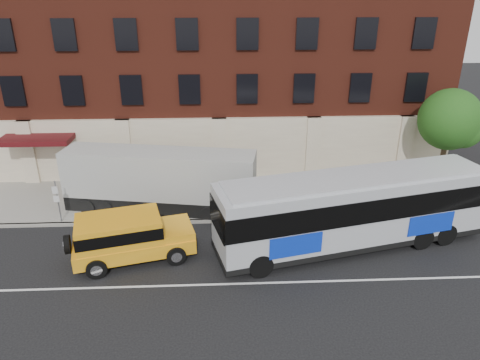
{
  "coord_description": "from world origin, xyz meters",
  "views": [
    {
      "loc": [
        0.04,
        -15.07,
        11.57
      ],
      "look_at": [
        1.01,
        5.5,
        2.67
      ],
      "focal_mm": 33.17,
      "sensor_mm": 36.0,
      "label": 1
    }
  ],
  "objects_px": {
    "yellow_suv": "(127,235)",
    "sign_pole": "(57,200)",
    "street_tree": "(450,122)",
    "shipping_container": "(160,182)",
    "city_bus": "(355,208)"
  },
  "relations": [
    {
      "from": "yellow_suv",
      "to": "sign_pole",
      "type": "bearing_deg",
      "value": 140.7
    },
    {
      "from": "sign_pole",
      "to": "city_bus",
      "type": "distance_m",
      "value": 15.12
    },
    {
      "from": "city_bus",
      "to": "street_tree",
      "type": "bearing_deg",
      "value": 40.2
    },
    {
      "from": "city_bus",
      "to": "shipping_container",
      "type": "xyz_separation_m",
      "value": [
        -9.69,
        4.18,
        -0.29
      ]
    },
    {
      "from": "sign_pole",
      "to": "shipping_container",
      "type": "bearing_deg",
      "value": 15.69
    },
    {
      "from": "sign_pole",
      "to": "street_tree",
      "type": "bearing_deg",
      "value": 8.61
    },
    {
      "from": "sign_pole",
      "to": "city_bus",
      "type": "xyz_separation_m",
      "value": [
        14.86,
        -2.73,
        0.57
      ]
    },
    {
      "from": "street_tree",
      "to": "shipping_container",
      "type": "relative_size",
      "value": 0.58
    },
    {
      "from": "sign_pole",
      "to": "street_tree",
      "type": "relative_size",
      "value": 0.4
    },
    {
      "from": "city_bus",
      "to": "yellow_suv",
      "type": "xyz_separation_m",
      "value": [
        -10.62,
        -0.74,
        -0.77
      ]
    },
    {
      "from": "sign_pole",
      "to": "city_bus",
      "type": "height_order",
      "value": "city_bus"
    },
    {
      "from": "yellow_suv",
      "to": "shipping_container",
      "type": "relative_size",
      "value": 0.55
    },
    {
      "from": "yellow_suv",
      "to": "shipping_container",
      "type": "height_order",
      "value": "shipping_container"
    },
    {
      "from": "sign_pole",
      "to": "shipping_container",
      "type": "relative_size",
      "value": 0.23
    },
    {
      "from": "sign_pole",
      "to": "shipping_container",
      "type": "height_order",
      "value": "shipping_container"
    }
  ]
}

